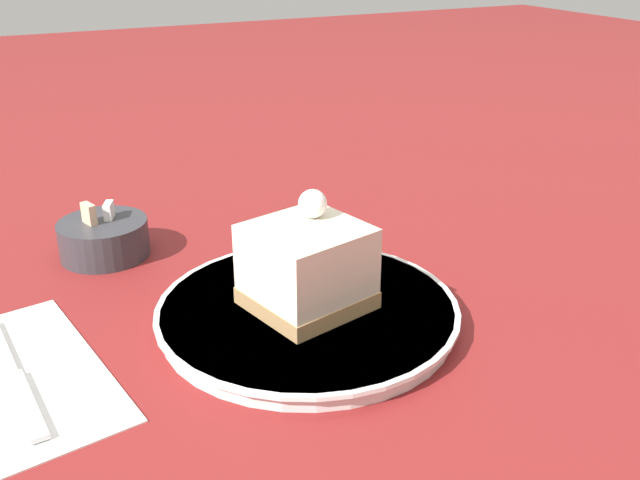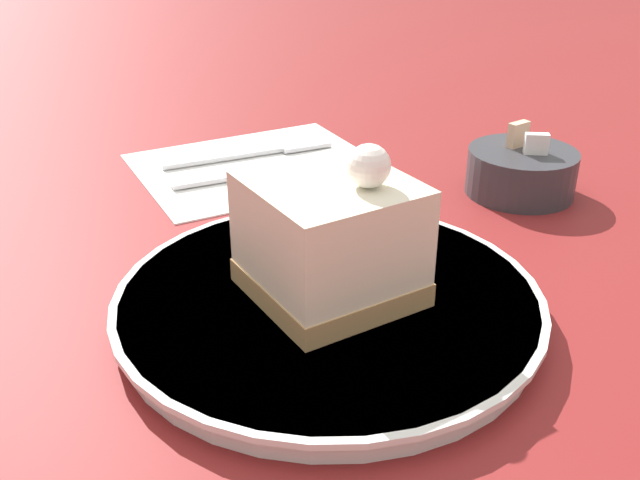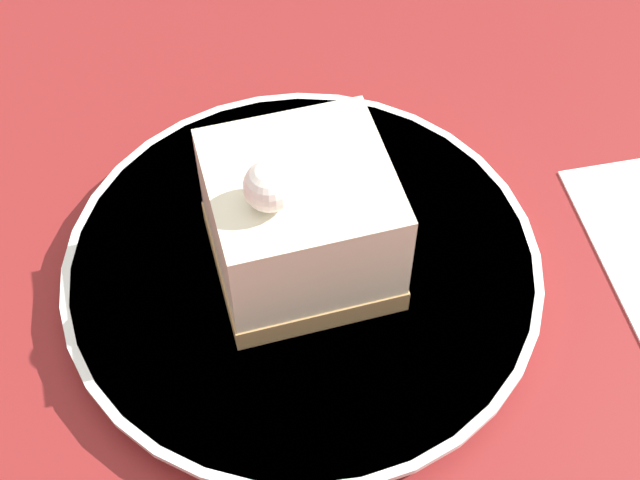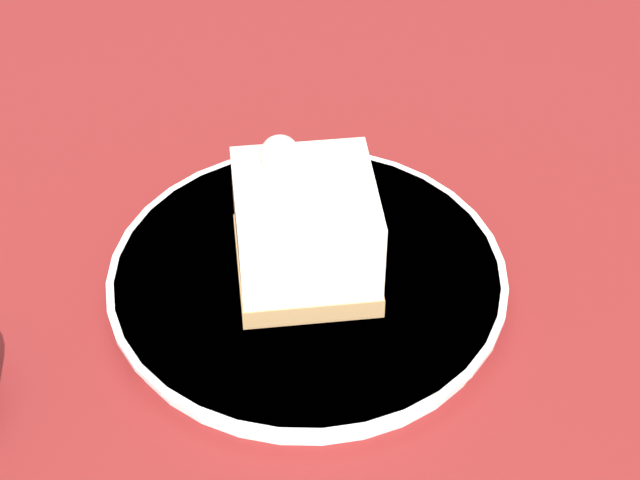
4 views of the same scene
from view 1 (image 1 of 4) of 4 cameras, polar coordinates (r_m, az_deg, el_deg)
The scene contains 5 objects.
ground_plane at distance 0.66m, azimuth -1.69°, elevation -5.85°, with size 4.00×4.00×0.00m, color maroon.
plate at distance 0.64m, azimuth -1.26°, elevation -5.88°, with size 0.27×0.27×0.02m.
cake_slice at distance 0.62m, azimuth -0.96°, elevation -2.05°, with size 0.11×0.11×0.10m.
knife at distance 0.61m, azimuth -23.05°, elevation -10.61°, with size 0.03×0.19×0.00m.
sugar_bowl at distance 0.80m, azimuth -16.91°, elevation 0.15°, with size 0.10×0.10×0.06m.
Camera 1 is at (-0.24, -0.52, 0.33)m, focal length 40.00 mm.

